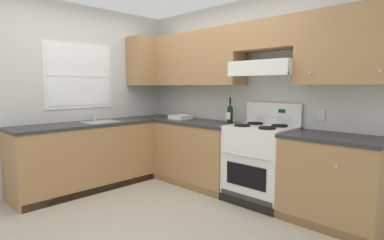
# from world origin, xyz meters

# --- Properties ---
(ground_plane) EXTENTS (7.04, 7.04, 0.00)m
(ground_plane) POSITION_xyz_m (0.00, 0.00, 0.00)
(ground_plane) COLOR #B2AA99
(wall_back) EXTENTS (4.68, 0.57, 2.55)m
(wall_back) POSITION_xyz_m (0.40, 1.53, 1.48)
(wall_back) COLOR silver
(wall_back) RESTS_ON ground_plane
(wall_left) EXTENTS (0.47, 4.00, 2.55)m
(wall_left) POSITION_xyz_m (-1.59, 0.23, 1.34)
(wall_left) COLOR silver
(wall_left) RESTS_ON ground_plane
(counter_back_run) EXTENTS (3.60, 0.65, 0.91)m
(counter_back_run) POSITION_xyz_m (0.14, 1.24, 0.45)
(counter_back_run) COLOR #A87A4C
(counter_back_run) RESTS_ON ground_plane
(counter_left_run) EXTENTS (0.63, 1.91, 1.13)m
(counter_left_run) POSITION_xyz_m (-1.24, -0.00, 0.46)
(counter_left_run) COLOR #A87A4C
(counter_left_run) RESTS_ON ground_plane
(stove) EXTENTS (0.76, 0.62, 1.20)m
(stove) POSITION_xyz_m (0.71, 1.25, 0.48)
(stove) COLOR white
(stove) RESTS_ON ground_plane
(wine_bottle) EXTENTS (0.08, 0.08, 0.35)m
(wine_bottle) POSITION_xyz_m (0.18, 1.35, 1.05)
(wine_bottle) COLOR black
(wine_bottle) RESTS_ON counter_back_run
(bowl) EXTENTS (0.28, 0.26, 0.06)m
(bowl) POSITION_xyz_m (-0.70, 1.27, 0.93)
(bowl) COLOR white
(bowl) RESTS_ON counter_back_run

